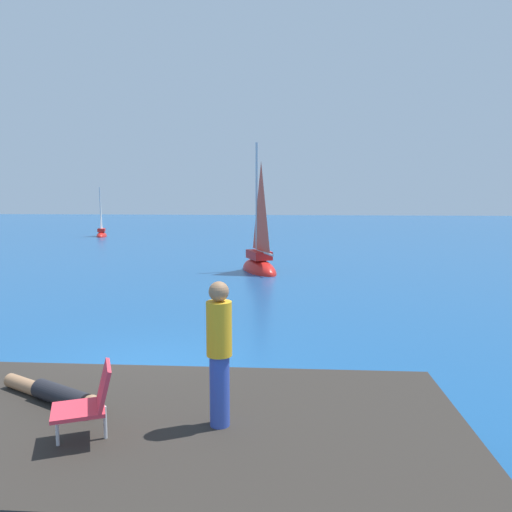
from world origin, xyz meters
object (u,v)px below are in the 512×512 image
(sailboat_far, at_px, (102,234))
(person_sunbather, at_px, (55,394))
(person_standing, at_px, (219,350))
(beach_chair, at_px, (90,400))
(sailboat_near, at_px, (259,264))

(sailboat_far, bearing_deg, person_sunbather, 4.48)
(person_standing, xyz_separation_m, beach_chair, (-1.28, -0.47, -0.42))
(beach_chair, bearing_deg, person_sunbather, -70.28)
(sailboat_far, height_order, person_standing, sailboat_far)
(sailboat_near, height_order, sailboat_far, sailboat_near)
(person_sunbather, relative_size, person_standing, 1.00)
(person_sunbather, height_order, beach_chair, beach_chair)
(person_sunbather, bearing_deg, beach_chair, 161.47)
(person_sunbather, xyz_separation_m, person_standing, (2.12, -0.41, 0.75))
(person_standing, height_order, beach_chair, person_standing)
(sailboat_far, relative_size, person_sunbather, 2.79)
(sailboat_far, height_order, person_sunbather, sailboat_far)
(sailboat_far, xyz_separation_m, person_sunbather, (13.78, -34.67, 0.73))
(person_sunbather, bearing_deg, sailboat_near, -66.24)
(sailboat_near, distance_m, beach_chair, 17.37)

